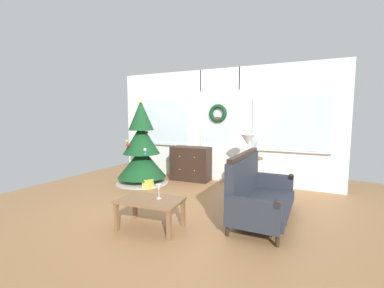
% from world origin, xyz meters
% --- Properties ---
extents(ground_plane, '(6.76, 6.76, 0.00)m').
position_xyz_m(ground_plane, '(0.00, 0.00, 0.00)').
color(ground_plane, '#996B42').
extents(back_wall_with_door, '(5.20, 0.19, 2.55)m').
position_xyz_m(back_wall_with_door, '(0.00, 2.08, 1.28)').
color(back_wall_with_door, white).
rests_on(back_wall_with_door, ground).
extents(christmas_tree, '(1.15, 1.15, 1.90)m').
position_xyz_m(christmas_tree, '(-1.45, 1.09, 0.72)').
color(christmas_tree, '#4C331E').
rests_on(christmas_tree, ground).
extents(dresser_cabinet, '(0.92, 0.47, 0.78)m').
position_xyz_m(dresser_cabinet, '(-0.58, 1.79, 0.39)').
color(dresser_cabinet, black).
rests_on(dresser_cabinet, ground).
extents(settee_sofa, '(0.73, 1.59, 0.96)m').
position_xyz_m(settee_sofa, '(1.27, 0.17, 0.38)').
color(settee_sofa, black).
rests_on(settee_sofa, ground).
extents(side_table, '(0.50, 0.48, 0.69)m').
position_xyz_m(side_table, '(0.88, 1.41, 0.49)').
color(side_table, brown).
rests_on(side_table, ground).
extents(table_lamp, '(0.28, 0.28, 0.44)m').
position_xyz_m(table_lamp, '(0.82, 1.45, 0.98)').
color(table_lamp, silver).
rests_on(table_lamp, side_table).
extents(flower_vase, '(0.11, 0.10, 0.35)m').
position_xyz_m(flower_vase, '(0.98, 1.35, 0.81)').
color(flower_vase, '#99ADBC').
rests_on(flower_vase, side_table).
extents(coffee_table, '(0.89, 0.60, 0.39)m').
position_xyz_m(coffee_table, '(0.08, -0.78, 0.34)').
color(coffee_table, brown).
rests_on(coffee_table, ground).
extents(wine_glass, '(0.08, 0.08, 0.20)m').
position_xyz_m(wine_glass, '(0.17, -0.70, 0.54)').
color(wine_glass, silver).
rests_on(wine_glass, coffee_table).
extents(gift_box, '(0.18, 0.16, 0.18)m').
position_xyz_m(gift_box, '(-1.08, 0.79, 0.09)').
color(gift_box, '#D8C64C').
rests_on(gift_box, ground).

